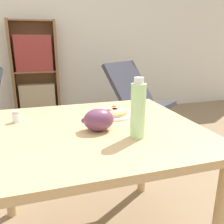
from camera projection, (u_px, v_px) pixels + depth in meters
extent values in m
cube|color=silver|center=(41.00, 29.00, 3.42)|extent=(8.00, 0.05, 2.60)
cube|color=tan|center=(91.00, 131.00, 1.17)|extent=(1.07, 0.93, 0.03)
cylinder|color=tan|center=(6.00, 170.00, 1.51)|extent=(0.06, 0.06, 0.69)
cylinder|color=tan|center=(143.00, 150.00, 1.78)|extent=(0.06, 0.06, 0.69)
cylinder|color=white|center=(111.00, 114.00, 1.36)|extent=(0.26, 0.26, 0.01)
cylinder|color=#DBB26B|center=(111.00, 111.00, 1.36)|extent=(0.19, 0.19, 0.02)
cylinder|color=#EACC7A|center=(111.00, 109.00, 1.36)|extent=(0.17, 0.17, 0.00)
cylinder|color=#A83328|center=(105.00, 110.00, 1.32)|extent=(0.03, 0.03, 0.00)
cylinder|color=#A83328|center=(115.00, 109.00, 1.35)|extent=(0.03, 0.03, 0.00)
cylinder|color=#A83328|center=(114.00, 106.00, 1.41)|extent=(0.03, 0.03, 0.00)
cylinder|color=#A83328|center=(114.00, 109.00, 1.36)|extent=(0.03, 0.03, 0.00)
cylinder|color=#A83328|center=(108.00, 110.00, 1.33)|extent=(0.03, 0.03, 0.00)
ellipsoid|color=#6B3856|center=(99.00, 120.00, 1.11)|extent=(0.14, 0.11, 0.11)
sphere|color=#6B3856|center=(111.00, 119.00, 1.13)|extent=(0.03, 0.03, 0.03)
sphere|color=#6B3856|center=(86.00, 121.00, 1.13)|extent=(0.02, 0.02, 0.02)
sphere|color=#6B3856|center=(84.00, 121.00, 1.11)|extent=(0.03, 0.03, 0.03)
sphere|color=#6B3856|center=(99.00, 123.00, 1.16)|extent=(0.02, 0.02, 0.02)
sphere|color=#6B3856|center=(102.00, 115.00, 1.16)|extent=(0.03, 0.03, 0.03)
sphere|color=#6B3856|center=(103.00, 119.00, 1.08)|extent=(0.03, 0.03, 0.03)
sphere|color=#6B3856|center=(98.00, 122.00, 1.10)|extent=(0.02, 0.02, 0.02)
sphere|color=#6B3856|center=(99.00, 115.00, 1.14)|extent=(0.03, 0.03, 0.03)
sphere|color=#6B3856|center=(86.00, 120.00, 1.09)|extent=(0.02, 0.02, 0.02)
sphere|color=#6B3856|center=(110.00, 118.00, 1.11)|extent=(0.03, 0.03, 0.03)
sphere|color=#6B3856|center=(103.00, 126.00, 1.11)|extent=(0.02, 0.02, 0.02)
cylinder|color=#B7EAA3|center=(138.00, 111.00, 1.02)|extent=(0.07, 0.07, 0.24)
cylinder|color=white|center=(139.00, 80.00, 0.98)|extent=(0.04, 0.04, 0.03)
cylinder|color=white|center=(16.00, 118.00, 1.24)|extent=(0.04, 0.04, 0.05)
cylinder|color=#B7B7BC|center=(16.00, 112.00, 1.23)|extent=(0.04, 0.04, 0.01)
cube|color=black|center=(143.00, 130.00, 2.98)|extent=(0.76, 0.76, 0.10)
cube|color=#383842|center=(146.00, 108.00, 2.83)|extent=(0.78, 0.75, 0.14)
cube|color=#383842|center=(129.00, 85.00, 2.96)|extent=(0.73, 0.67, 0.55)
cube|color=brown|center=(13.00, 72.00, 3.33)|extent=(0.04, 0.25, 1.42)
cube|color=brown|center=(57.00, 71.00, 3.50)|extent=(0.04, 0.25, 1.42)
cube|color=brown|center=(35.00, 71.00, 3.53)|extent=(0.64, 0.01, 1.42)
cube|color=brown|center=(40.00, 117.00, 3.62)|extent=(0.57, 0.24, 0.02)
cube|color=tan|center=(38.00, 101.00, 3.52)|extent=(0.50, 0.17, 0.50)
cube|color=brown|center=(35.00, 72.00, 3.42)|extent=(0.57, 0.24, 0.02)
cube|color=#99332D|center=(34.00, 53.00, 3.33)|extent=(0.50, 0.17, 0.50)
cube|color=brown|center=(31.00, 21.00, 3.22)|extent=(0.57, 0.24, 0.02)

